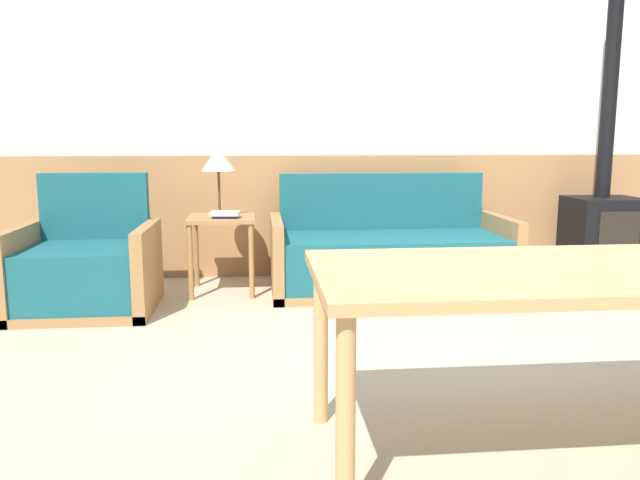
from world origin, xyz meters
name	(u,v)px	position (x,y,z in m)	size (l,w,h in m)	color
ground_plane	(503,390)	(0.00, 0.00, 0.00)	(16.00, 16.00, 0.00)	#B2A58C
wall_back	(391,118)	(0.00, 2.63, 1.35)	(7.20, 0.06, 2.70)	#AD7A4C
couch	(389,256)	(-0.13, 2.01, 0.27)	(1.84, 0.85, 0.89)	#9E7042
armchair	(86,271)	(-2.33, 1.63, 0.28)	(0.92, 0.80, 0.93)	#9E7042
side_table	(222,231)	(-1.42, 2.06, 0.48)	(0.50, 0.50, 0.59)	#9E7042
table_lamp	(218,160)	(-1.44, 2.15, 1.01)	(0.26, 0.26, 0.53)	#4C3823
book_stack	(225,214)	(-1.39, 1.96, 0.62)	(0.22, 0.17, 0.05)	#234799
dining_table	(603,283)	(0.10, -0.61, 0.66)	(2.10, 0.86, 0.72)	tan
wood_stove	(604,214)	(1.72, 2.20, 0.55)	(0.57, 0.48, 2.44)	black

